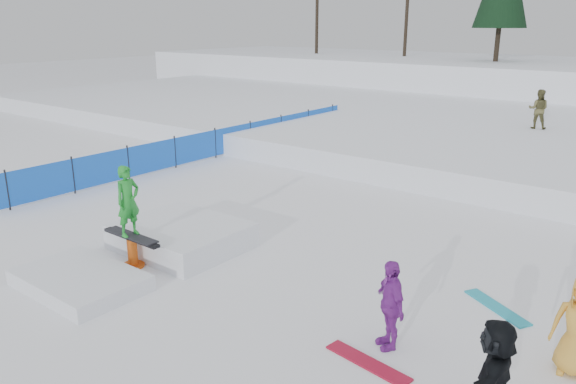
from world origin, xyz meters
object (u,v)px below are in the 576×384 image
Objects in this scene: spectator_purple at (390,304)px; jib_rail_feature at (155,244)px; safety_fence at (215,143)px; walker_olive at (538,109)px; spectator_dark at (494,376)px.

jib_rail_feature is (-5.48, -0.03, -0.41)m from spectator_purple.
walker_olive is at bearing 45.28° from safety_fence.
spectator_purple is at bearing 0.32° from jib_rail_feature.
jib_rail_feature is at bearing -103.93° from spectator_dark.
walker_olive is 0.34× the size of jib_rail_feature.
walker_olive is 16.37m from jib_rail_feature.
spectator_purple is at bearing -122.54° from spectator_dark.
jib_rail_feature is at bearing -140.70° from spectator_purple.
spectator_dark is at bearing -32.10° from safety_fence.
jib_rail_feature reaches higher than spectator_purple.
walker_olive is 16.17m from spectator_purple.
spectator_purple is 0.32× the size of jib_rail_feature.
jib_rail_feature reaches higher than spectator_dark.
safety_fence is 12.41m from walker_olive.
spectator_dark is 0.34× the size of jib_rail_feature.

